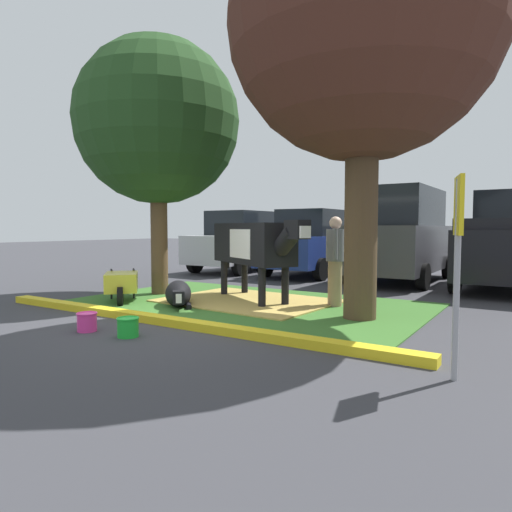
% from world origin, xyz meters
% --- Properties ---
extents(ground_plane, '(80.00, 80.00, 0.00)m').
position_xyz_m(ground_plane, '(0.00, 0.00, 0.00)').
color(ground_plane, '#38383D').
extents(grass_island, '(6.63, 4.10, 0.02)m').
position_xyz_m(grass_island, '(-0.03, 2.00, 0.01)').
color(grass_island, '#386B28').
rests_on(grass_island, ground).
extents(curb_yellow, '(7.83, 0.24, 0.12)m').
position_xyz_m(curb_yellow, '(-0.03, -0.20, 0.06)').
color(curb_yellow, yellow).
rests_on(curb_yellow, ground).
extents(hay_bedding, '(3.36, 2.62, 0.04)m').
position_xyz_m(hay_bedding, '(-0.14, 2.18, 0.03)').
color(hay_bedding, tan).
rests_on(hay_bedding, ground).
extents(shade_tree_left, '(3.53, 3.53, 5.52)m').
position_xyz_m(shade_tree_left, '(-2.37, 2.03, 3.73)').
color(shade_tree_left, brown).
rests_on(shade_tree_left, ground).
extents(shade_tree_right, '(4.25, 4.25, 6.77)m').
position_xyz_m(shade_tree_right, '(2.30, 1.77, 4.61)').
color(shade_tree_right, '#4C3823').
rests_on(shade_tree_right, ground).
extents(cow_holstein, '(2.88, 1.92, 1.60)m').
position_xyz_m(cow_holstein, '(-0.06, 2.33, 1.14)').
color(cow_holstein, black).
rests_on(cow_holstein, ground).
extents(calf_lying, '(1.13, 1.17, 0.48)m').
position_xyz_m(calf_lying, '(-0.96, 1.09, 0.24)').
color(calf_lying, black).
rests_on(calf_lying, ground).
extents(person_handler, '(0.34, 0.50, 1.68)m').
position_xyz_m(person_handler, '(1.51, 2.63, 0.90)').
color(person_handler, '#9E7F5B').
rests_on(person_handler, ground).
extents(wheelbarrow, '(1.36, 1.34, 0.63)m').
position_xyz_m(wheelbarrow, '(-2.25, 0.86, 0.39)').
color(wheelbarrow, gold).
rests_on(wheelbarrow, ground).
extents(parking_sign, '(0.16, 0.43, 1.96)m').
position_xyz_m(parking_sign, '(4.08, -0.54, 1.38)').
color(parking_sign, '#99999E').
rests_on(parking_sign, ground).
extents(bucket_pink, '(0.29, 0.29, 0.27)m').
position_xyz_m(bucket_pink, '(-0.67, -1.13, 0.14)').
color(bucket_pink, '#EA3893').
rests_on(bucket_pink, ground).
extents(bucket_green, '(0.31, 0.31, 0.26)m').
position_xyz_m(bucket_green, '(0.07, -1.04, 0.14)').
color(bucket_green, green).
rests_on(bucket_green, ground).
extents(sedan_silver, '(2.04, 4.41, 2.02)m').
position_xyz_m(sedan_silver, '(-3.92, 7.53, 0.98)').
color(sedan_silver, silver).
rests_on(sedan_silver, ground).
extents(sedan_blue, '(2.04, 4.41, 2.02)m').
position_xyz_m(sedan_blue, '(-1.34, 7.70, 0.98)').
color(sedan_blue, navy).
rests_on(sedan_blue, ground).
extents(suv_dark_grey, '(2.14, 4.61, 2.52)m').
position_xyz_m(suv_dark_grey, '(1.43, 7.36, 1.27)').
color(suv_dark_grey, '#3D3D42').
rests_on(suv_dark_grey, ground).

